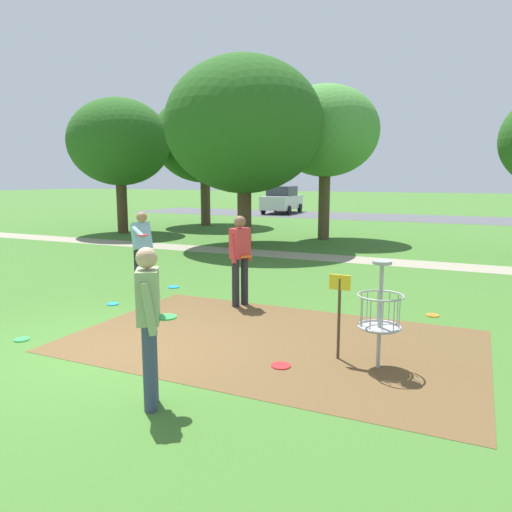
{
  "coord_description": "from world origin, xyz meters",
  "views": [
    {
      "loc": [
        4.59,
        -5.04,
        2.4
      ],
      "look_at": [
        0.96,
        2.87,
        1.0
      ],
      "focal_mm": 34.09,
      "sensor_mm": 36.0,
      "label": 1
    }
  ],
  "objects_px": {
    "disc_golf_basket": "(375,310)",
    "frisbee_mid_grass": "(113,304)",
    "player_foreground_watching": "(240,255)",
    "frisbee_by_tee": "(22,339)",
    "player_throwing": "(142,246)",
    "frisbee_far_right": "(174,287)",
    "tree_near_left": "(244,126)",
    "tree_near_right": "(326,132)",
    "parked_car_leftmost": "(282,200)",
    "frisbee_near_basket": "(432,315)",
    "frisbee_far_left": "(281,366)",
    "tree_mid_left": "(204,139)",
    "player_waiting_left": "(149,318)",
    "tree_mid_center": "(119,142)"
  },
  "relations": [
    {
      "from": "disc_golf_basket",
      "to": "frisbee_mid_grass",
      "type": "xyz_separation_m",
      "value": [
        -5.17,
        1.05,
        -0.74
      ]
    },
    {
      "from": "player_foreground_watching",
      "to": "frisbee_by_tee",
      "type": "bearing_deg",
      "value": -123.46
    },
    {
      "from": "disc_golf_basket",
      "to": "player_throwing",
      "type": "bearing_deg",
      "value": 158.06
    },
    {
      "from": "frisbee_far_right",
      "to": "tree_near_left",
      "type": "height_order",
      "value": "tree_near_left"
    },
    {
      "from": "tree_near_right",
      "to": "parked_car_leftmost",
      "type": "height_order",
      "value": "tree_near_right"
    },
    {
      "from": "disc_golf_basket",
      "to": "frisbee_far_right",
      "type": "relative_size",
      "value": 5.6
    },
    {
      "from": "frisbee_near_basket",
      "to": "frisbee_mid_grass",
      "type": "distance_m",
      "value": 5.91
    },
    {
      "from": "player_throwing",
      "to": "frisbee_far_left",
      "type": "relative_size",
      "value": 6.68
    },
    {
      "from": "disc_golf_basket",
      "to": "tree_mid_left",
      "type": "xyz_separation_m",
      "value": [
        -11.64,
        15.53,
        3.57
      ]
    },
    {
      "from": "player_throwing",
      "to": "player_waiting_left",
      "type": "distance_m",
      "value": 5.37
    },
    {
      "from": "player_throwing",
      "to": "parked_car_leftmost",
      "type": "bearing_deg",
      "value": 104.59
    },
    {
      "from": "frisbee_mid_grass",
      "to": "tree_near_right",
      "type": "distance_m",
      "value": 12.17
    },
    {
      "from": "player_foreground_watching",
      "to": "tree_near_left",
      "type": "bearing_deg",
      "value": 115.49
    },
    {
      "from": "player_waiting_left",
      "to": "frisbee_near_basket",
      "type": "distance_m",
      "value": 5.51
    },
    {
      "from": "frisbee_far_right",
      "to": "tree_mid_center",
      "type": "xyz_separation_m",
      "value": [
        -8.2,
        8.16,
        3.9
      ]
    },
    {
      "from": "frisbee_far_right",
      "to": "frisbee_near_basket",
      "type": "bearing_deg",
      "value": 0.27
    },
    {
      "from": "disc_golf_basket",
      "to": "frisbee_by_tee",
      "type": "height_order",
      "value": "disc_golf_basket"
    },
    {
      "from": "player_throwing",
      "to": "tree_mid_left",
      "type": "height_order",
      "value": "tree_mid_left"
    },
    {
      "from": "frisbee_by_tee",
      "to": "tree_mid_left",
      "type": "bearing_deg",
      "value": 111.71
    },
    {
      "from": "tree_near_right",
      "to": "disc_golf_basket",
      "type": "bearing_deg",
      "value": -70.36
    },
    {
      "from": "tree_near_left",
      "to": "parked_car_leftmost",
      "type": "height_order",
      "value": "tree_near_left"
    },
    {
      "from": "player_waiting_left",
      "to": "tree_mid_center",
      "type": "height_order",
      "value": "tree_mid_center"
    },
    {
      "from": "frisbee_by_tee",
      "to": "frisbee_mid_grass",
      "type": "height_order",
      "value": "same"
    },
    {
      "from": "tree_near_left",
      "to": "player_foreground_watching",
      "type": "bearing_deg",
      "value": -64.51
    },
    {
      "from": "frisbee_near_basket",
      "to": "tree_near_left",
      "type": "bearing_deg",
      "value": 135.97
    },
    {
      "from": "disc_golf_basket",
      "to": "tree_near_left",
      "type": "bearing_deg",
      "value": 124.29
    },
    {
      "from": "frisbee_by_tee",
      "to": "tree_near_right",
      "type": "bearing_deg",
      "value": 87.7
    },
    {
      "from": "player_throwing",
      "to": "frisbee_near_basket",
      "type": "xyz_separation_m",
      "value": [
        5.75,
        0.67,
        -0.98
      ]
    },
    {
      "from": "disc_golf_basket",
      "to": "frisbee_far_right",
      "type": "xyz_separation_m",
      "value": [
        -4.95,
        2.76,
        -0.74
      ]
    },
    {
      "from": "frisbee_mid_grass",
      "to": "frisbee_far_left",
      "type": "bearing_deg",
      "value": -20.62
    },
    {
      "from": "frisbee_by_tee",
      "to": "tree_mid_center",
      "type": "height_order",
      "value": "tree_mid_center"
    },
    {
      "from": "tree_near_left",
      "to": "tree_near_right",
      "type": "relative_size",
      "value": 1.11
    },
    {
      "from": "player_waiting_left",
      "to": "parked_car_leftmost",
      "type": "relative_size",
      "value": 0.4
    },
    {
      "from": "player_foreground_watching",
      "to": "frisbee_near_basket",
      "type": "relative_size",
      "value": 7.65
    },
    {
      "from": "disc_golf_basket",
      "to": "parked_car_leftmost",
      "type": "xyz_separation_m",
      "value": [
        -11.27,
        25.19,
        0.17
      ]
    },
    {
      "from": "frisbee_mid_grass",
      "to": "frisbee_far_right",
      "type": "bearing_deg",
      "value": 82.57
    },
    {
      "from": "player_waiting_left",
      "to": "tree_near_left",
      "type": "distance_m",
      "value": 12.89
    },
    {
      "from": "player_waiting_left",
      "to": "tree_near_left",
      "type": "bearing_deg",
      "value": 111.5
    },
    {
      "from": "frisbee_far_left",
      "to": "tree_near_left",
      "type": "distance_m",
      "value": 12.14
    },
    {
      "from": "player_foreground_watching",
      "to": "frisbee_mid_grass",
      "type": "height_order",
      "value": "player_foreground_watching"
    },
    {
      "from": "frisbee_far_left",
      "to": "frisbee_near_basket",
      "type": "bearing_deg",
      "value": 64.54
    },
    {
      "from": "frisbee_near_basket",
      "to": "tree_mid_center",
      "type": "relative_size",
      "value": 0.04
    },
    {
      "from": "frisbee_far_right",
      "to": "tree_mid_center",
      "type": "bearing_deg",
      "value": 135.16
    },
    {
      "from": "player_waiting_left",
      "to": "tree_mid_left",
      "type": "bearing_deg",
      "value": 118.89
    },
    {
      "from": "frisbee_by_tee",
      "to": "tree_near_left",
      "type": "distance_m",
      "value": 11.57
    },
    {
      "from": "player_waiting_left",
      "to": "tree_mid_center",
      "type": "xyz_separation_m",
      "value": [
        -11.22,
        13.0,
        2.94
      ]
    },
    {
      "from": "disc_golf_basket",
      "to": "parked_car_leftmost",
      "type": "bearing_deg",
      "value": 114.11
    },
    {
      "from": "player_throwing",
      "to": "frisbee_far_left",
      "type": "xyz_separation_m",
      "value": [
        4.19,
        -2.61,
        -0.98
      ]
    },
    {
      "from": "disc_golf_basket",
      "to": "tree_mid_left",
      "type": "relative_size",
      "value": 0.21
    },
    {
      "from": "player_waiting_left",
      "to": "parked_car_leftmost",
      "type": "distance_m",
      "value": 28.82
    }
  ]
}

